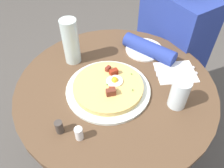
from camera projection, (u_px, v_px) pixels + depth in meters
The scene contains 13 objects.
ground_plane at pixel (114, 161), 1.46m from camera, with size 6.00×6.00×0.00m, color #4C4742.
dining_table at pixel (115, 110), 1.06m from camera, with size 0.83×0.83×0.73m.
person_seated at pixel (168, 60), 1.39m from camera, with size 0.42×0.48×1.14m.
pizza_plate at pixel (108, 89), 0.91m from camera, with size 0.34×0.34×0.01m, color silver.
breakfast_pizza at pixel (108, 86), 0.90m from camera, with size 0.28×0.28×0.05m.
bread_plate at pixel (144, 49), 1.09m from camera, with size 0.18×0.18×0.01m, color white.
napkin at pixel (176, 72), 0.98m from camera, with size 0.17×0.14×0.00m, color white.
fork at pixel (177, 74), 0.97m from camera, with size 0.18×0.01×0.01m, color silver.
knife at pixel (175, 69), 0.99m from camera, with size 0.18×0.01×0.01m, color silver.
water_glass at pixel (179, 94), 0.82m from camera, with size 0.07×0.07×0.12m, color silver.
water_bottle at pixel (71, 42), 0.97m from camera, with size 0.07×0.07×0.21m, color silver.
salt_shaker at pixel (79, 133), 0.74m from camera, with size 0.03×0.03×0.05m, color white.
pepper_shaker at pixel (59, 127), 0.76m from camera, with size 0.03×0.03×0.05m, color #3F3833.
Camera 1 is at (0.53, -0.36, 1.41)m, focal length 36.00 mm.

